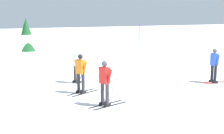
# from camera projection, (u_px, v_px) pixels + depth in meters

# --- Properties ---
(ground_plane) EXTENTS (120.00, 120.00, 0.00)m
(ground_plane) POSITION_uv_depth(u_px,v_px,m) (205.00, 99.00, 12.79)
(ground_plane) COLOR white
(far_snow_ridge) EXTENTS (80.00, 7.32, 1.74)m
(far_snow_ridge) POSITION_uv_depth(u_px,v_px,m) (70.00, 41.00, 28.97)
(far_snow_ridge) COLOR white
(far_snow_ridge) RESTS_ON ground
(skier_red) EXTENTS (1.64, 0.97, 1.71)m
(skier_red) POSITION_uv_depth(u_px,v_px,m) (105.00, 82.00, 11.64)
(skier_red) COLOR black
(skier_red) RESTS_ON ground
(skier_orange) EXTENTS (1.61, 1.01, 1.71)m
(skier_orange) POSITION_uv_depth(u_px,v_px,m) (81.00, 72.00, 13.47)
(skier_orange) COLOR black
(skier_orange) RESTS_ON ground
(skier_white) EXTENTS (1.64, 0.97, 1.71)m
(skier_white) POSITION_uv_depth(u_px,v_px,m) (77.00, 65.00, 15.45)
(skier_white) COLOR silver
(skier_white) RESTS_ON ground
(skier_blue) EXTENTS (1.64, 0.99, 1.71)m
(skier_blue) POSITION_uv_depth(u_px,v_px,m) (214.00, 65.00, 15.49)
(skier_blue) COLOR red
(skier_blue) RESTS_ON ground
(trail_marker_pole) EXTENTS (0.06, 0.06, 2.56)m
(trail_marker_pole) POSITION_uv_depth(u_px,v_px,m) (139.00, 41.00, 24.42)
(trail_marker_pole) COLOR #1E56AD
(trail_marker_pole) RESTS_ON ground
(conifer_far_right) EXTENTS (1.62, 1.62, 3.01)m
(conifer_far_right) POSITION_uv_depth(u_px,v_px,m) (26.00, 35.00, 24.26)
(conifer_far_right) COLOR #513823
(conifer_far_right) RESTS_ON ground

